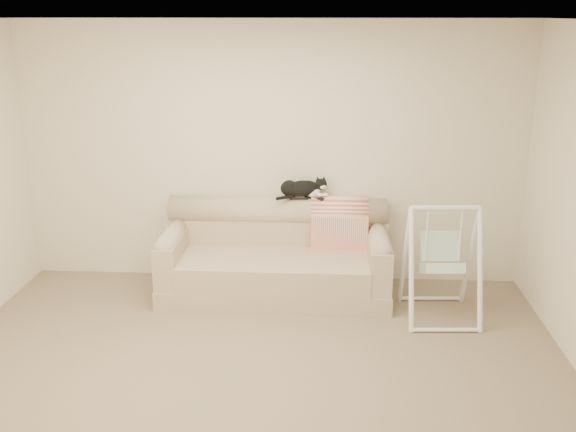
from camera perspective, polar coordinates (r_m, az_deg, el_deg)
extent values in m
plane|color=#7A6950|center=(5.02, -3.29, -14.26)|extent=(5.00, 5.00, 0.00)
cube|color=beige|center=(6.39, -1.44, 5.46)|extent=(5.00, 0.04, 2.60)
cube|color=beige|center=(2.66, -8.85, -13.08)|extent=(5.00, 0.04, 2.60)
cube|color=white|center=(4.26, -3.92, 16.82)|extent=(5.00, 4.00, 0.02)
cube|color=tan|center=(6.32, -1.14, -6.25)|extent=(2.20, 0.90, 0.18)
cube|color=tan|center=(6.13, -1.24, -4.87)|extent=(1.80, 0.68, 0.24)
cube|color=tan|center=(6.51, -0.93, -2.30)|extent=(2.20, 0.22, 0.50)
cylinder|color=tan|center=(6.40, -0.94, 0.45)|extent=(2.16, 0.28, 0.28)
cube|color=tan|center=(6.35, -10.11, -3.47)|extent=(0.20, 0.88, 0.42)
cylinder|color=tan|center=(6.28, -10.22, -1.68)|extent=(0.18, 0.84, 0.18)
cube|color=tan|center=(6.21, 8.01, -3.88)|extent=(0.20, 0.88, 0.42)
cylinder|color=tan|center=(6.13, 8.09, -2.05)|extent=(0.18, 0.84, 0.18)
cube|color=black|center=(6.31, 0.98, 1.64)|extent=(0.18, 0.06, 0.02)
cube|color=gray|center=(6.31, 0.98, 1.76)|extent=(0.10, 0.04, 0.01)
cube|color=black|center=(6.31, 2.52, 1.60)|extent=(0.17, 0.13, 0.02)
ellipsoid|color=black|center=(6.31, 1.28, 2.47)|extent=(0.41, 0.28, 0.16)
ellipsoid|color=black|center=(6.28, 0.11, 2.49)|extent=(0.21, 0.20, 0.16)
ellipsoid|color=white|center=(6.32, 2.24, 2.18)|extent=(0.17, 0.14, 0.11)
ellipsoid|color=black|center=(6.31, 2.96, 2.85)|extent=(0.15, 0.15, 0.11)
ellipsoid|color=white|center=(6.28, 3.12, 2.61)|extent=(0.07, 0.07, 0.04)
sphere|color=#BF7272|center=(6.26, 3.18, 2.55)|extent=(0.01, 0.01, 0.01)
cone|color=black|center=(6.30, 2.66, 3.33)|extent=(0.07, 0.07, 0.05)
cone|color=black|center=(6.32, 3.21, 3.37)|extent=(0.05, 0.06, 0.05)
sphere|color=#975F14|center=(6.27, 2.89, 2.81)|extent=(0.02, 0.02, 0.02)
sphere|color=#975F14|center=(6.28, 3.25, 2.83)|extent=(0.02, 0.02, 0.02)
ellipsoid|color=white|center=(6.31, 2.86, 1.90)|extent=(0.09, 0.10, 0.03)
ellipsoid|color=white|center=(6.33, 3.30, 1.93)|extent=(0.09, 0.10, 0.03)
cylinder|color=black|center=(6.23, -0.23, 1.69)|extent=(0.18, 0.15, 0.03)
cylinder|color=#DD543D|center=(6.39, 4.58, 0.35)|extent=(0.56, 0.33, 0.33)
cube|color=#DD543D|center=(6.29, 4.56, -1.85)|extent=(0.56, 0.09, 0.42)
cylinder|color=white|center=(5.68, 10.92, -4.75)|extent=(0.07, 0.37, 1.05)
cylinder|color=white|center=(5.97, 10.36, -3.58)|extent=(0.07, 0.37, 1.05)
cylinder|color=white|center=(5.82, 16.70, -4.63)|extent=(0.07, 0.37, 1.05)
cylinder|color=white|center=(6.11, 15.88, -3.50)|extent=(0.07, 0.37, 1.05)
cylinder|color=white|center=(5.72, 13.85, 0.70)|extent=(0.60, 0.08, 0.05)
cylinder|color=white|center=(5.81, 13.86, -9.80)|extent=(0.60, 0.07, 0.04)
cylinder|color=white|center=(6.37, 12.52, -7.16)|extent=(0.60, 0.07, 0.04)
cube|color=white|center=(5.87, 13.54, -4.54)|extent=(0.36, 0.33, 0.20)
cube|color=white|center=(5.94, 13.35, -2.61)|extent=(0.35, 0.18, 0.28)
cylinder|color=white|center=(5.76, 12.24, -1.64)|extent=(0.02, 0.02, 0.49)
cylinder|color=white|center=(5.83, 15.10, -1.62)|extent=(0.02, 0.02, 0.49)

